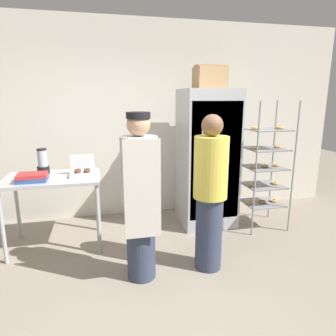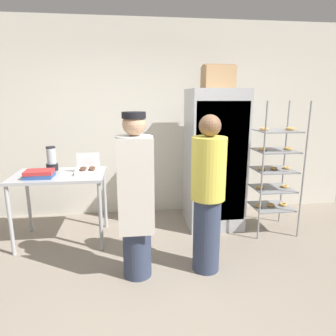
# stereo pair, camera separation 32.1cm
# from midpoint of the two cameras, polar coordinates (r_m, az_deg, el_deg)

# --- Properties ---
(ground_plane) EXTENTS (14.00, 14.00, 0.00)m
(ground_plane) POSITION_cam_midpoint_polar(r_m,az_deg,el_deg) (2.91, 3.18, -24.04)
(ground_plane) COLOR gray
(back_wall) EXTENTS (6.40, 0.12, 2.86)m
(back_wall) POSITION_cam_midpoint_polar(r_m,az_deg,el_deg) (4.57, -1.71, 9.06)
(back_wall) COLOR silver
(back_wall) RESTS_ON ground_plane
(refrigerator) EXTENTS (0.73, 0.71, 1.88)m
(refrigerator) POSITION_cam_midpoint_polar(r_m,az_deg,el_deg) (4.15, 11.03, 1.56)
(refrigerator) COLOR #ADAFB5
(refrigerator) RESTS_ON ground_plane
(baking_rack) EXTENTS (0.56, 0.51, 1.73)m
(baking_rack) POSITION_cam_midpoint_polar(r_m,az_deg,el_deg) (4.19, 21.62, -0.24)
(baking_rack) COLOR #93969B
(baking_rack) RESTS_ON ground_plane
(prep_counter) EXTENTS (1.07, 0.72, 0.86)m
(prep_counter) POSITION_cam_midpoint_polar(r_m,az_deg,el_deg) (3.81, -17.67, -2.55)
(prep_counter) COLOR #ADAFB5
(prep_counter) RESTS_ON ground_plane
(donut_box) EXTENTS (0.28, 0.20, 0.24)m
(donut_box) POSITION_cam_midpoint_polar(r_m,az_deg,el_deg) (3.69, -12.68, -0.42)
(donut_box) COLOR white
(donut_box) RESTS_ON prep_counter
(blender_pitcher) EXTENTS (0.14, 0.14, 0.30)m
(blender_pitcher) POSITION_cam_midpoint_polar(r_m,az_deg,el_deg) (3.98, -19.18, 1.47)
(blender_pitcher) COLOR black
(blender_pitcher) RESTS_ON prep_counter
(binder_stack) EXTENTS (0.32, 0.24, 0.09)m
(binder_stack) POSITION_cam_midpoint_polar(r_m,az_deg,el_deg) (3.67, -21.07, -1.10)
(binder_stack) COLOR #2D5193
(binder_stack) RESTS_ON prep_counter
(cardboard_storage_box) EXTENTS (0.40, 0.32, 0.30)m
(cardboard_storage_box) POSITION_cam_midpoint_polar(r_m,az_deg,el_deg) (4.15, 11.80, 16.59)
(cardboard_storage_box) COLOR tan
(cardboard_storage_box) RESTS_ON refrigerator
(person_baker) EXTENTS (0.35, 0.37, 1.64)m
(person_baker) POSITION_cam_midpoint_polar(r_m,az_deg,el_deg) (2.87, -2.97, -5.24)
(person_baker) COLOR #333D56
(person_baker) RESTS_ON ground_plane
(person_customer) EXTENTS (0.34, 0.34, 1.61)m
(person_customer) POSITION_cam_midpoint_polar(r_m,az_deg,el_deg) (3.03, 10.63, -5.06)
(person_customer) COLOR #333D56
(person_customer) RESTS_ON ground_plane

